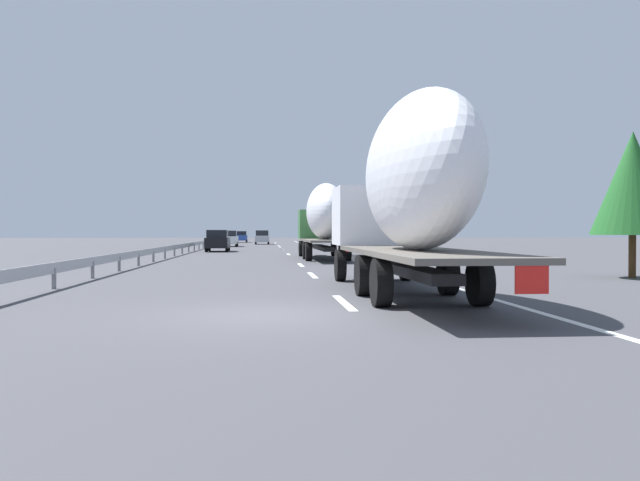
{
  "coord_description": "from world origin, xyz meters",
  "views": [
    {
      "loc": [
        -12.32,
        0.05,
        1.62
      ],
      "look_at": [
        17.68,
        -2.67,
        1.22
      ],
      "focal_mm": 35.33,
      "sensor_mm": 36.0,
      "label": 1
    }
  ],
  "objects_px": {
    "truck_trailing": "(408,189)",
    "car_black_suv": "(218,241)",
    "car_white_van": "(229,238)",
    "car_blue_sedan": "(241,237)",
    "truck_lead": "(324,217)",
    "car_silver_hatch": "(262,237)",
    "road_sign": "(333,224)"
  },
  "relations": [
    {
      "from": "truck_trailing",
      "to": "car_black_suv",
      "type": "distance_m",
      "value": 38.1
    },
    {
      "from": "car_white_van",
      "to": "car_black_suv",
      "type": "distance_m",
      "value": 18.19
    },
    {
      "from": "car_white_van",
      "to": "car_blue_sedan",
      "type": "xyz_separation_m",
      "value": [
        28.66,
        -0.38,
        -0.01
      ]
    },
    {
      "from": "truck_trailing",
      "to": "car_white_van",
      "type": "height_order",
      "value": "truck_trailing"
    },
    {
      "from": "truck_lead",
      "to": "car_white_van",
      "type": "xyz_separation_m",
      "value": [
        33.44,
        7.42,
        -1.61
      ]
    },
    {
      "from": "car_silver_hatch",
      "to": "car_blue_sedan",
      "type": "xyz_separation_m",
      "value": [
        15.55,
        3.26,
        -0.03
      ]
    },
    {
      "from": "truck_trailing",
      "to": "car_black_suv",
      "type": "bearing_deg",
      "value": 11.24
    },
    {
      "from": "truck_lead",
      "to": "truck_trailing",
      "type": "height_order",
      "value": "truck_trailing"
    },
    {
      "from": "car_silver_hatch",
      "to": "truck_lead",
      "type": "bearing_deg",
      "value": -175.36
    },
    {
      "from": "truck_lead",
      "to": "truck_trailing",
      "type": "xyz_separation_m",
      "value": [
        -22.08,
        0.0,
        0.19
      ]
    },
    {
      "from": "truck_trailing",
      "to": "car_blue_sedan",
      "type": "distance_m",
      "value": 84.49
    },
    {
      "from": "road_sign",
      "to": "car_blue_sedan",
      "type": "bearing_deg",
      "value": 14.39
    },
    {
      "from": "car_silver_hatch",
      "to": "car_black_suv",
      "type": "relative_size",
      "value": 0.89
    },
    {
      "from": "car_silver_hatch",
      "to": "road_sign",
      "type": "distance_m",
      "value": 24.98
    },
    {
      "from": "car_silver_hatch",
      "to": "car_white_van",
      "type": "bearing_deg",
      "value": 164.47
    },
    {
      "from": "truck_lead",
      "to": "car_silver_hatch",
      "type": "relative_size",
      "value": 3.2
    },
    {
      "from": "car_black_suv",
      "to": "road_sign",
      "type": "height_order",
      "value": "road_sign"
    },
    {
      "from": "truck_trailing",
      "to": "truck_lead",
      "type": "bearing_deg",
      "value": -0.0
    },
    {
      "from": "truck_lead",
      "to": "car_silver_hatch",
      "type": "xyz_separation_m",
      "value": [
        46.55,
        3.78,
        -1.59
      ]
    },
    {
      "from": "car_blue_sedan",
      "to": "car_white_van",
      "type": "bearing_deg",
      "value": 179.24
    },
    {
      "from": "car_white_van",
      "to": "car_silver_hatch",
      "type": "bearing_deg",
      "value": -15.53
    },
    {
      "from": "car_blue_sedan",
      "to": "road_sign",
      "type": "bearing_deg",
      "value": -165.61
    },
    {
      "from": "car_black_suv",
      "to": "road_sign",
      "type": "distance_m",
      "value": 12.9
    },
    {
      "from": "road_sign",
      "to": "car_black_suv",
      "type": "bearing_deg",
      "value": 124.87
    },
    {
      "from": "car_blue_sedan",
      "to": "road_sign",
      "type": "distance_m",
      "value": 40.83
    },
    {
      "from": "truck_lead",
      "to": "car_silver_hatch",
      "type": "height_order",
      "value": "truck_lead"
    },
    {
      "from": "truck_lead",
      "to": "truck_trailing",
      "type": "relative_size",
      "value": 0.96
    },
    {
      "from": "car_silver_hatch",
      "to": "car_blue_sedan",
      "type": "distance_m",
      "value": 15.89
    },
    {
      "from": "road_sign",
      "to": "car_white_van",
      "type": "bearing_deg",
      "value": 44.06
    },
    {
      "from": "truck_lead",
      "to": "car_white_van",
      "type": "distance_m",
      "value": 34.29
    },
    {
      "from": "car_white_van",
      "to": "car_blue_sedan",
      "type": "relative_size",
      "value": 1.1
    },
    {
      "from": "road_sign",
      "to": "car_silver_hatch",
      "type": "bearing_deg",
      "value": 16.0
    }
  ]
}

